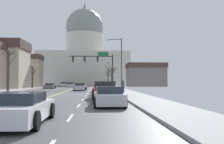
{
  "coord_description": "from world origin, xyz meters",
  "views": [
    {
      "loc": [
        4.6,
        -29.82,
        1.56
      ],
      "look_at": [
        8.68,
        34.43,
        3.9
      ],
      "focal_mm": 40.32,
      "sensor_mm": 36.0,
      "label": 1
    }
  ],
  "objects_px": {
    "sedan_near_05": "(19,109)",
    "pedestrian_01": "(123,85)",
    "signal_gantry": "(97,62)",
    "sedan_near_00": "(80,87)",
    "pedestrian_00": "(123,84)",
    "sedan_near_01": "(100,88)",
    "sedan_near_02": "(102,90)",
    "pickup_truck_near_03": "(105,91)",
    "sedan_oncoming_02": "(63,84)",
    "sedan_oncoming_00": "(50,86)",
    "sedan_oncoming_01": "(71,85)",
    "sedan_oncoming_03": "(67,84)",
    "street_lamp_right": "(119,60)",
    "sedan_near_04": "(109,97)"
  },
  "relations": [
    {
      "from": "sedan_near_02",
      "to": "sedan_oncoming_01",
      "type": "xyz_separation_m",
      "value": [
        -7.17,
        37.2,
        -0.01
      ]
    },
    {
      "from": "sedan_oncoming_02",
      "to": "pedestrian_00",
      "type": "xyz_separation_m",
      "value": [
        14.13,
        -38.02,
        0.47
      ]
    },
    {
      "from": "signal_gantry",
      "to": "pedestrian_01",
      "type": "relative_size",
      "value": 4.71
    },
    {
      "from": "sedan_near_01",
      "to": "sedan_oncoming_03",
      "type": "xyz_separation_m",
      "value": [
        -10.6,
        52.17,
        0.01
      ]
    },
    {
      "from": "sedan_near_02",
      "to": "pedestrian_00",
      "type": "xyz_separation_m",
      "value": [
        3.55,
        10.78,
        0.48
      ]
    },
    {
      "from": "pedestrian_01",
      "to": "sedan_oncoming_03",
      "type": "bearing_deg",
      "value": 103.83
    },
    {
      "from": "sedan_oncoming_00",
      "to": "sedan_oncoming_01",
      "type": "relative_size",
      "value": 0.99
    },
    {
      "from": "sedan_oncoming_03",
      "to": "signal_gantry",
      "type": "bearing_deg",
      "value": -76.2
    },
    {
      "from": "sedan_oncoming_02",
      "to": "pedestrian_01",
      "type": "xyz_separation_m",
      "value": [
        13.39,
        -45.14,
        0.47
      ]
    },
    {
      "from": "sedan_near_02",
      "to": "sedan_oncoming_02",
      "type": "height_order",
      "value": "sedan_oncoming_02"
    },
    {
      "from": "sedan_near_04",
      "to": "sedan_oncoming_02",
      "type": "distance_m",
      "value": 62.43
    },
    {
      "from": "sedan_near_04",
      "to": "sedan_oncoming_00",
      "type": "xyz_separation_m",
      "value": [
        -10.44,
        37.19,
        -0.04
      ]
    },
    {
      "from": "signal_gantry",
      "to": "pickup_truck_near_03",
      "type": "xyz_separation_m",
      "value": [
        0.61,
        -23.21,
        -4.3
      ]
    },
    {
      "from": "signal_gantry",
      "to": "sedan_near_02",
      "type": "distance_m",
      "value": 17.53
    },
    {
      "from": "sedan_near_00",
      "to": "sedan_oncoming_01",
      "type": "bearing_deg",
      "value": 99.33
    },
    {
      "from": "sedan_oncoming_01",
      "to": "sedan_near_05",
      "type": "bearing_deg",
      "value": -86.24
    },
    {
      "from": "signal_gantry",
      "to": "pickup_truck_near_03",
      "type": "bearing_deg",
      "value": -88.49
    },
    {
      "from": "sedan_oncoming_02",
      "to": "pedestrian_00",
      "type": "bearing_deg",
      "value": -69.6
    },
    {
      "from": "pedestrian_00",
      "to": "pedestrian_01",
      "type": "distance_m",
      "value": 7.16
    },
    {
      "from": "sedan_near_00",
      "to": "pedestrian_00",
      "type": "height_order",
      "value": "pedestrian_00"
    },
    {
      "from": "sedan_near_05",
      "to": "pedestrian_01",
      "type": "xyz_separation_m",
      "value": [
        6.27,
        22.9,
        0.51
      ]
    },
    {
      "from": "street_lamp_right",
      "to": "pedestrian_00",
      "type": "relative_size",
      "value": 4.53
    },
    {
      "from": "sedan_near_01",
      "to": "sedan_oncoming_02",
      "type": "bearing_deg",
      "value": 103.88
    },
    {
      "from": "sedan_near_02",
      "to": "sedan_near_04",
      "type": "height_order",
      "value": "sedan_near_02"
    },
    {
      "from": "sedan_near_01",
      "to": "signal_gantry",
      "type": "bearing_deg",
      "value": 92.19
    },
    {
      "from": "sedan_near_04",
      "to": "sedan_near_05",
      "type": "distance_m",
      "value": 7.46
    },
    {
      "from": "sedan_near_01",
      "to": "pedestrian_00",
      "type": "distance_m",
      "value": 5.8
    },
    {
      "from": "sedan_oncoming_00",
      "to": "sedan_oncoming_01",
      "type": "bearing_deg",
      "value": 76.17
    },
    {
      "from": "signal_gantry",
      "to": "sedan_near_04",
      "type": "relative_size",
      "value": 1.68
    },
    {
      "from": "pickup_truck_near_03",
      "to": "sedan_oncoming_03",
      "type": "height_order",
      "value": "pickup_truck_near_03"
    },
    {
      "from": "pickup_truck_near_03",
      "to": "sedan_oncoming_03",
      "type": "distance_m",
      "value": 65.58
    },
    {
      "from": "pedestrian_00",
      "to": "sedan_oncoming_03",
      "type": "bearing_deg",
      "value": 106.62
    },
    {
      "from": "street_lamp_right",
      "to": "sedan_oncoming_03",
      "type": "distance_m",
      "value": 53.44
    },
    {
      "from": "pickup_truck_near_03",
      "to": "sedan_oncoming_03",
      "type": "bearing_deg",
      "value": 99.48
    },
    {
      "from": "pickup_truck_near_03",
      "to": "sedan_oncoming_02",
      "type": "xyz_separation_m",
      "value": [
        -10.71,
        55.03,
        -0.1
      ]
    },
    {
      "from": "signal_gantry",
      "to": "sedan_near_00",
      "type": "distance_m",
      "value": 6.21
    },
    {
      "from": "sedan_oncoming_01",
      "to": "sedan_oncoming_02",
      "type": "bearing_deg",
      "value": 106.42
    },
    {
      "from": "sedan_near_02",
      "to": "pickup_truck_near_03",
      "type": "bearing_deg",
      "value": -88.81
    },
    {
      "from": "pickup_truck_near_03",
      "to": "sedan_oncoming_00",
      "type": "bearing_deg",
      "value": 108.75
    },
    {
      "from": "sedan_near_00",
      "to": "sedan_near_04",
      "type": "xyz_separation_m",
      "value": [
        3.43,
        -26.33,
        0.0
      ]
    },
    {
      "from": "sedan_oncoming_03",
      "to": "pedestrian_00",
      "type": "relative_size",
      "value": 2.71
    },
    {
      "from": "signal_gantry",
      "to": "sedan_oncoming_03",
      "type": "distance_m",
      "value": 42.95
    },
    {
      "from": "signal_gantry",
      "to": "sedan_near_02",
      "type": "relative_size",
      "value": 1.77
    },
    {
      "from": "pickup_truck_near_03",
      "to": "sedan_near_05",
      "type": "bearing_deg",
      "value": -105.42
    },
    {
      "from": "sedan_near_00",
      "to": "sedan_near_05",
      "type": "relative_size",
      "value": 0.98
    },
    {
      "from": "sedan_oncoming_03",
      "to": "sedan_oncoming_00",
      "type": "bearing_deg",
      "value": -89.36
    },
    {
      "from": "sedan_near_00",
      "to": "pedestrian_01",
      "type": "bearing_deg",
      "value": -58.53
    },
    {
      "from": "sedan_oncoming_00",
      "to": "pedestrian_01",
      "type": "xyz_separation_m",
      "value": [
        13.11,
        -20.83,
        0.53
      ]
    },
    {
      "from": "sedan_near_01",
      "to": "pickup_truck_near_03",
      "type": "distance_m",
      "value": 12.52
    },
    {
      "from": "sedan_near_00",
      "to": "pedestrian_00",
      "type": "distance_m",
      "value": 7.43
    }
  ]
}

